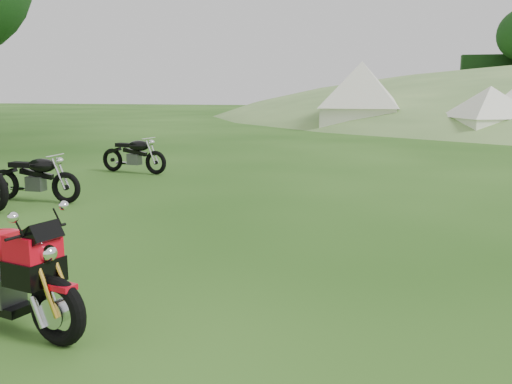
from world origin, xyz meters
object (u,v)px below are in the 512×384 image
(vintage_moto_a, at_px, (35,176))
(tent_mid, at_px, (489,109))
(vintage_moto_d, at_px, (134,154))
(tent_left, at_px, (361,98))

(vintage_moto_a, height_order, tent_mid, tent_mid)
(vintage_moto_a, xyz_separation_m, tent_mid, (9.30, 15.68, 0.67))
(vintage_moto_d, bearing_deg, tent_left, 85.74)
(vintage_moto_a, height_order, vintage_moto_d, vintage_moto_d)
(tent_mid, bearing_deg, vintage_moto_d, -151.02)
(vintage_moto_a, relative_size, tent_mid, 0.64)
(tent_left, bearing_deg, vintage_moto_d, -103.47)
(tent_left, xyz_separation_m, tent_mid, (5.16, -3.34, -0.35))
(tent_mid, bearing_deg, tent_left, 123.02)
(vintage_moto_a, distance_m, tent_left, 19.49)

